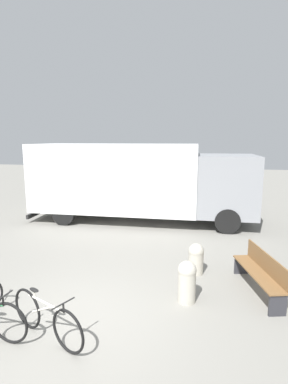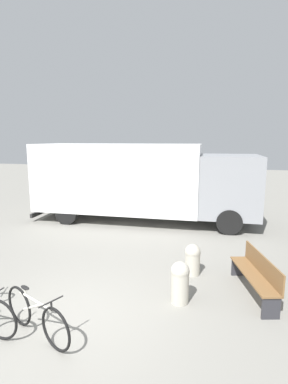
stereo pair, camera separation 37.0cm
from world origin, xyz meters
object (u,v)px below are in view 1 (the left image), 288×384
(park_bench, at_px, (261,271))
(bollard_far_bench, at_px, (196,258))
(bicycle_far, at_px, (46,318))
(delivery_truck, at_px, (138,179))
(bollard_near_bench, at_px, (187,280))

(park_bench, bearing_deg, bollard_far_bench, 50.30)
(park_bench, bearing_deg, bicycle_far, 107.33)
(bicycle_far, distance_m, bollard_far_bench, 3.82)
(delivery_truck, xyz_separation_m, park_bench, (3.92, -5.13, -1.22))
(delivery_truck, xyz_separation_m, bicycle_far, (0.19, -7.53, -1.32))
(park_bench, height_order, bicycle_far, park_bench)
(delivery_truck, relative_size, park_bench, 4.56)
(delivery_truck, distance_m, park_bench, 6.57)
(bollard_far_bench, bearing_deg, park_bench, -24.28)
(bicycle_far, bearing_deg, park_bench, 56.88)
(bollard_near_bench, height_order, bollard_far_bench, bollard_near_bench)
(delivery_truck, bearing_deg, bollard_far_bench, -62.87)
(bicycle_far, height_order, bollard_near_bench, bollard_near_bench)
(park_bench, xyz_separation_m, bollard_near_bench, (-1.54, -0.73, -0.01))
(park_bench, relative_size, bollard_far_bench, 2.54)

